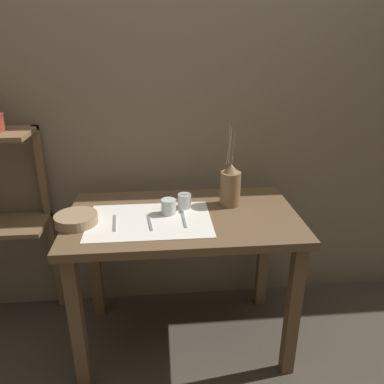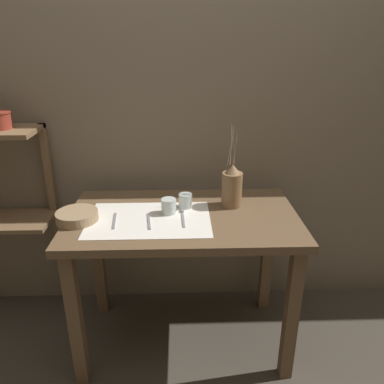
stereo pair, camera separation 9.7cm
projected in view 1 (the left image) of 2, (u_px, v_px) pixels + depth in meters
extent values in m
plane|color=#473F35|center=(184.00, 338.00, 2.14)|extent=(12.00, 12.00, 0.00)
cube|color=#7A6B56|center=(177.00, 113.00, 2.09)|extent=(7.00, 0.06, 2.40)
cube|color=brown|center=(183.00, 218.00, 1.85)|extent=(1.13, 0.65, 0.04)
cube|color=brown|center=(77.00, 325.00, 1.71)|extent=(0.06, 0.06, 0.74)
cube|color=brown|center=(293.00, 312.00, 1.80)|extent=(0.06, 0.06, 0.74)
cube|color=brown|center=(95.00, 261.00, 2.20)|extent=(0.06, 0.06, 0.74)
cube|color=brown|center=(263.00, 253.00, 2.29)|extent=(0.06, 0.06, 0.74)
cube|color=brown|center=(50.00, 223.00, 2.20)|extent=(0.04, 0.04, 1.16)
cube|color=white|center=(150.00, 220.00, 1.78)|extent=(0.59, 0.39, 0.00)
cylinder|color=olive|center=(230.00, 189.00, 1.93)|extent=(0.10, 0.10, 0.18)
cone|color=olive|center=(231.00, 168.00, 1.88)|extent=(0.08, 0.08, 0.04)
cylinder|color=#847056|center=(232.00, 148.00, 1.86)|extent=(0.02, 0.01, 0.16)
cylinder|color=#847056|center=(229.00, 144.00, 1.85)|extent=(0.01, 0.04, 0.20)
cylinder|color=#847056|center=(229.00, 148.00, 1.84)|extent=(0.03, 0.04, 0.17)
cylinder|color=#847056|center=(233.00, 148.00, 1.86)|extent=(0.02, 0.02, 0.15)
cylinder|color=#847056|center=(230.00, 146.00, 1.84)|extent=(0.02, 0.04, 0.18)
cylinder|color=#9E7F5B|center=(76.00, 219.00, 1.75)|extent=(0.20, 0.20, 0.05)
cylinder|color=silver|center=(169.00, 207.00, 1.84)|extent=(0.07, 0.07, 0.08)
cylinder|color=silver|center=(184.00, 201.00, 1.91)|extent=(0.07, 0.07, 0.07)
cube|color=gray|center=(115.00, 223.00, 1.75)|extent=(0.03, 0.17, 0.00)
cube|color=gray|center=(150.00, 222.00, 1.76)|extent=(0.03, 0.17, 0.00)
cube|color=gray|center=(183.00, 219.00, 1.79)|extent=(0.02, 0.17, 0.00)
sphere|color=gray|center=(182.00, 211.00, 1.86)|extent=(0.02, 0.02, 0.02)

